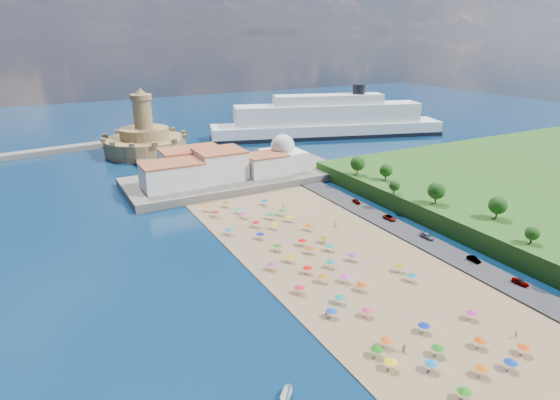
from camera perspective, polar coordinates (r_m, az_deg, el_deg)
ground at (r=128.44m, az=3.74°, el=-6.98°), size 700.00×700.00×0.00m
terrace at (r=192.69m, az=-5.20°, el=2.72°), size 90.00×36.00×3.00m
jetty at (r=218.22m, az=-14.20°, el=4.14°), size 18.00×70.00×2.40m
waterfront_buildings at (r=187.02m, az=-9.01°, el=4.06°), size 57.00×29.00×11.00m
domed_building at (r=197.31m, az=0.33°, el=5.46°), size 16.00×16.00×15.00m
fortress at (r=245.41m, az=-16.11°, el=6.98°), size 40.00×40.00×32.40m
cruise_ship at (r=276.51m, az=5.86°, el=9.47°), size 135.85×59.22×29.68m
beach_parasols at (r=118.82m, az=6.07°, el=-8.24°), size 31.75×115.48×2.20m
beachgoers at (r=123.64m, az=8.16°, el=-7.69°), size 33.97×93.37×1.88m
parked_cars at (r=145.74m, az=16.82°, el=-3.88°), size 2.51×68.61×1.39m
hillside_trees at (r=150.10m, az=21.08°, el=-0.12°), size 17.68×104.26×7.24m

